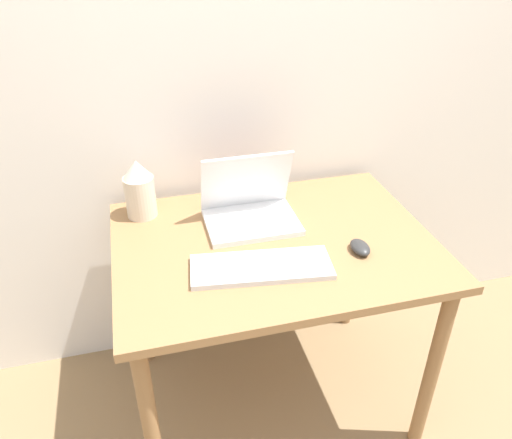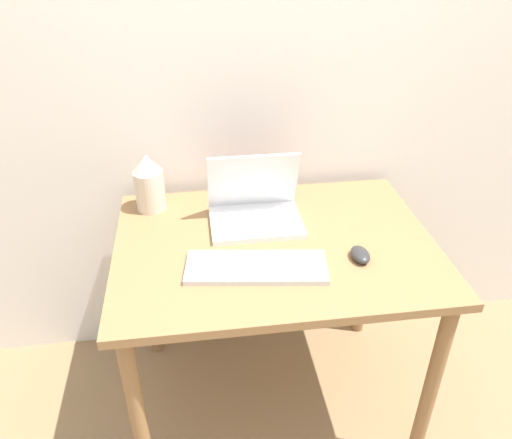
{
  "view_description": "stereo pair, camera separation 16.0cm",
  "coord_description": "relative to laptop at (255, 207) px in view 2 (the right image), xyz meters",
  "views": [
    {
      "loc": [
        -0.41,
        -0.94,
        1.72
      ],
      "look_at": [
        -0.07,
        0.38,
        0.88
      ],
      "focal_mm": 35.0,
      "sensor_mm": 36.0,
      "label": 1
    },
    {
      "loc": [
        -0.25,
        -0.97,
        1.72
      ],
      "look_at": [
        -0.07,
        0.38,
        0.88
      ],
      "focal_mm": 35.0,
      "sensor_mm": 36.0,
      "label": 2
    }
  ],
  "objects": [
    {
      "name": "wall_back",
      "position": [
        0.05,
        0.31,
        0.42
      ],
      "size": [
        6.0,
        0.05,
        2.5
      ],
      "color": "white",
      "rests_on": "ground_plane"
    },
    {
      "name": "mouse",
      "position": [
        0.3,
        -0.28,
        -0.04
      ],
      "size": [
        0.06,
        0.09,
        0.03
      ],
      "color": "#2D2D2D",
      "rests_on": "desk"
    },
    {
      "name": "laptop",
      "position": [
        0.0,
        0.0,
        0.0
      ],
      "size": [
        0.32,
        0.24,
        0.25
      ],
      "color": "white",
      "rests_on": "desk"
    },
    {
      "name": "vase",
      "position": [
        -0.37,
        0.13,
        0.05
      ],
      "size": [
        0.11,
        0.11,
        0.22
      ],
      "color": "beige",
      "rests_on": "desk"
    },
    {
      "name": "keyboard",
      "position": [
        -0.03,
        -0.29,
        -0.04
      ],
      "size": [
        0.45,
        0.22,
        0.02
      ],
      "color": "silver",
      "rests_on": "desk"
    },
    {
      "name": "desk",
      "position": [
        0.05,
        -0.15,
        -0.16
      ],
      "size": [
        1.06,
        0.78,
        0.78
      ],
      "color": "olive",
      "rests_on": "ground_plane"
    }
  ]
}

